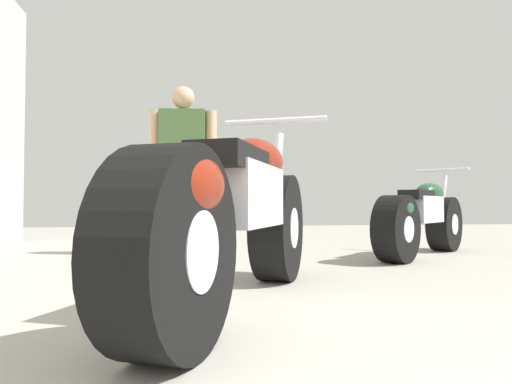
% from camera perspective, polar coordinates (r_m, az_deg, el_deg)
% --- Properties ---
extents(ground_plane, '(15.74, 15.74, 0.00)m').
position_cam_1_polar(ground_plane, '(3.12, 9.96, -10.77)').
color(ground_plane, '#9E998E').
extents(motorcycle_maroon_cruiser, '(1.15, 2.15, 1.06)m').
position_cam_1_polar(motorcycle_maroon_cruiser, '(2.16, -2.13, -3.01)').
color(motorcycle_maroon_cruiser, black).
rests_on(motorcycle_maroon_cruiser, ground_plane).
extents(motorcycle_black_naked, '(1.56, 1.43, 0.89)m').
position_cam_1_polar(motorcycle_black_naked, '(4.64, 20.25, -3.19)').
color(motorcycle_black_naked, black).
rests_on(motorcycle_black_naked, ground_plane).
extents(mechanic_in_blue, '(0.68, 0.29, 1.69)m').
position_cam_1_polar(mechanic_in_blue, '(4.58, -9.25, 4.13)').
color(mechanic_in_blue, '#384766').
rests_on(mechanic_in_blue, ground_plane).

